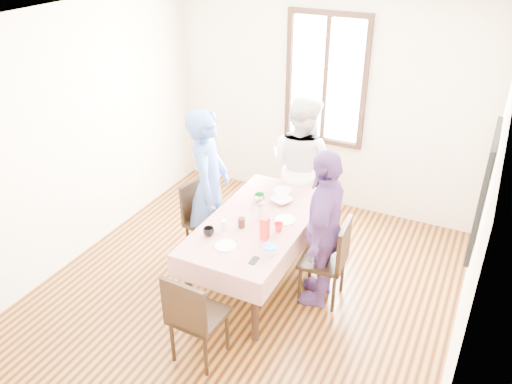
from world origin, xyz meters
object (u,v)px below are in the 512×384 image
chair_right (323,260)px  person_far (301,167)px  chair_left (209,222)px  chair_near (199,315)px  chair_far (300,196)px  person_right (323,229)px  dining_table (258,252)px  person_left (208,188)px

chair_right → person_far: (-0.68, 1.08, 0.40)m
chair_left → chair_near: (0.68, -1.30, 0.00)m
chair_far → person_right: person_right is taller
chair_right → chair_near: size_ratio=1.00×
dining_table → person_far: 1.22m
dining_table → person_right: size_ratio=1.03×
dining_table → person_left: person_left is taller
person_left → person_right: 1.33m
chair_left → chair_right: bearing=94.9°
person_right → chair_right: bearing=83.5°
dining_table → chair_far: chair_far is taller
chair_far → chair_near: (0.00, -2.30, 0.00)m
chair_left → chair_near: 1.47m
chair_left → chair_far: size_ratio=1.00×
dining_table → person_far: bearing=90.0°
dining_table → person_far: size_ratio=0.98×
chair_left → chair_near: size_ratio=1.00×
dining_table → chair_left: chair_left is taller
dining_table → chair_left: bearing=167.0°
person_far → person_right: bearing=135.8°
chair_right → chair_near: bearing=147.0°
person_left → person_right: size_ratio=1.08×
chair_right → person_right: bearing=86.5°
person_right → person_left: bearing=-101.0°
chair_right → person_far: bearing=28.7°
person_far → dining_table: bearing=104.3°
dining_table → chair_far: 1.15m
chair_left → chair_far: 1.20m
chair_right → chair_far: size_ratio=1.00×
dining_table → chair_right: 0.68m
chair_far → person_right: (0.66, -1.10, 0.36)m
chair_right → person_left: bearing=82.0°
chair_right → chair_far: same height
chair_left → person_far: bearing=154.4°
chair_left → dining_table: bearing=86.3°
dining_table → person_left: 0.85m
person_left → dining_table: bearing=-122.9°
chair_right → person_far: person_far is taller
chair_left → chair_right: size_ratio=1.00×
chair_right → person_left: size_ratio=0.52×
chair_right → chair_near: (-0.68, -1.20, 0.00)m
dining_table → chair_right: size_ratio=1.84×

